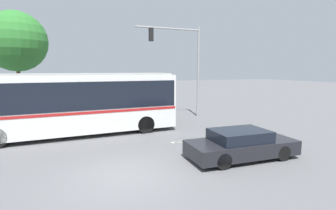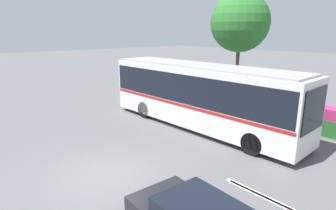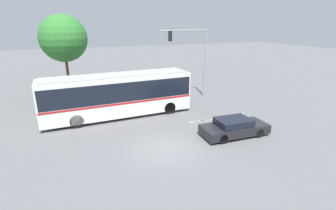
{
  "view_description": "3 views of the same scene",
  "coord_description": "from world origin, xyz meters",
  "px_view_note": "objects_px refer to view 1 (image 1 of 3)",
  "views": [
    {
      "loc": [
        -1.82,
        -8.47,
        3.65
      ],
      "look_at": [
        3.42,
        4.36,
        1.74
      ],
      "focal_mm": 27.64,
      "sensor_mm": 36.0,
      "label": 1
    },
    {
      "loc": [
        8.44,
        -4.4,
        5.1
      ],
      "look_at": [
        -1.36,
        4.19,
        1.67
      ],
      "focal_mm": 29.85,
      "sensor_mm": 36.0,
      "label": 2
    },
    {
      "loc": [
        -5.07,
        -12.54,
        7.21
      ],
      "look_at": [
        2.06,
        4.76,
        1.05
      ],
      "focal_mm": 26.57,
      "sensor_mm": 36.0,
      "label": 3
    }
  ],
  "objects_px": {
    "city_bus": "(70,101)",
    "traffic_light_pole": "(185,58)",
    "sedan_foreground": "(241,145)",
    "street_tree_left": "(16,42)"
  },
  "relations": [
    {
      "from": "city_bus",
      "to": "sedan_foreground",
      "type": "bearing_deg",
      "value": -47.87
    },
    {
      "from": "city_bus",
      "to": "street_tree_left",
      "type": "relative_size",
      "value": 1.45
    },
    {
      "from": "city_bus",
      "to": "sedan_foreground",
      "type": "relative_size",
      "value": 2.57
    },
    {
      "from": "city_bus",
      "to": "traffic_light_pole",
      "type": "relative_size",
      "value": 1.72
    },
    {
      "from": "city_bus",
      "to": "sedan_foreground",
      "type": "height_order",
      "value": "city_bus"
    },
    {
      "from": "city_bus",
      "to": "traffic_light_pole",
      "type": "xyz_separation_m",
      "value": [
        8.27,
        2.75,
        2.57
      ]
    },
    {
      "from": "sedan_foreground",
      "to": "traffic_light_pole",
      "type": "xyz_separation_m",
      "value": [
        1.93,
        9.34,
        3.94
      ]
    },
    {
      "from": "traffic_light_pole",
      "to": "street_tree_left",
      "type": "xyz_separation_m",
      "value": [
        -11.77,
        5.58,
        1.27
      ]
    },
    {
      "from": "city_bus",
      "to": "street_tree_left",
      "type": "distance_m",
      "value": 9.82
    },
    {
      "from": "sedan_foreground",
      "to": "traffic_light_pole",
      "type": "bearing_deg",
      "value": 80.98
    }
  ]
}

